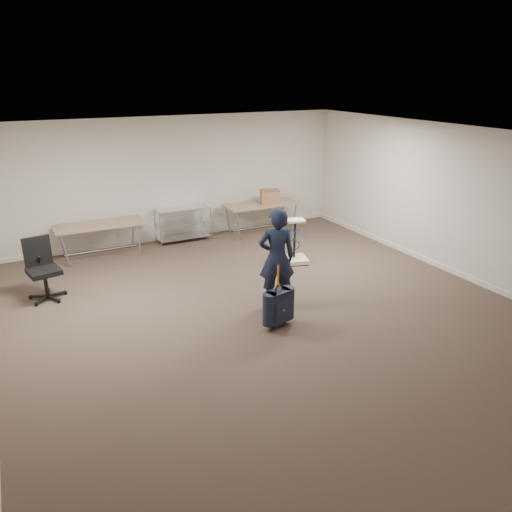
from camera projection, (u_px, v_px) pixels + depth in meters
ground at (270, 314)px, 8.09m from camera, size 9.00×9.00×0.00m
room_shell at (234, 281)px, 9.23m from camera, size 8.00×9.00×9.00m
folding_table_left at (99, 226)px, 10.35m from camera, size 1.80×0.75×0.73m
folding_table_right at (261, 206)px, 11.96m from camera, size 1.80×0.75×0.73m
wire_shelf at (183, 223)px, 11.45m from camera, size 1.22×0.47×0.80m
person at (277, 258)px, 8.16m from camera, size 0.69×0.56×1.66m
suitcase at (279, 306)px, 7.56m from camera, size 0.41×0.29×1.01m
office_chair at (45, 281)px, 8.55m from camera, size 0.65×0.65×1.07m
equipment_cart at (295, 251)px, 10.21m from camera, size 0.62×0.62×0.92m
cardboard_box at (270, 197)px, 11.91m from camera, size 0.52×0.45×0.33m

